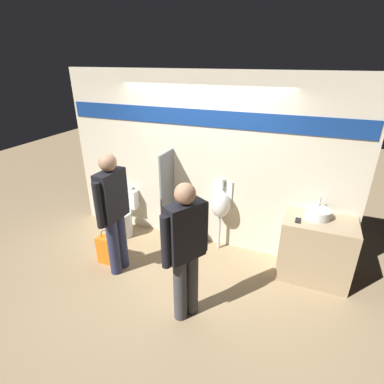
{
  "coord_description": "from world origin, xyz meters",
  "views": [
    {
      "loc": [
        1.47,
        -3.52,
        2.84
      ],
      "look_at": [
        0.0,
        0.17,
        1.05
      ],
      "focal_mm": 28.0,
      "sensor_mm": 36.0,
      "label": 1
    }
  ],
  "objects_px": {
    "cell_phone": "(298,220)",
    "person_in_vest": "(186,248)",
    "toilet": "(122,218)",
    "shopping_bag": "(108,250)",
    "urinal_near_counter": "(220,204)",
    "person_with_lanyard": "(113,210)",
    "sink_basin": "(318,213)"
  },
  "relations": [
    {
      "from": "cell_phone",
      "to": "toilet",
      "type": "bearing_deg",
      "value": 178.07
    },
    {
      "from": "cell_phone",
      "to": "person_with_lanyard",
      "type": "height_order",
      "value": "person_with_lanyard"
    },
    {
      "from": "cell_phone",
      "to": "urinal_near_counter",
      "type": "height_order",
      "value": "urinal_near_counter"
    },
    {
      "from": "urinal_near_counter",
      "to": "person_with_lanyard",
      "type": "height_order",
      "value": "person_with_lanyard"
    },
    {
      "from": "urinal_near_counter",
      "to": "person_with_lanyard",
      "type": "bearing_deg",
      "value": -138.7
    },
    {
      "from": "person_with_lanyard",
      "to": "toilet",
      "type": "bearing_deg",
      "value": 34.66
    },
    {
      "from": "cell_phone",
      "to": "shopping_bag",
      "type": "height_order",
      "value": "cell_phone"
    },
    {
      "from": "sink_basin",
      "to": "toilet",
      "type": "bearing_deg",
      "value": -178.42
    },
    {
      "from": "toilet",
      "to": "shopping_bag",
      "type": "distance_m",
      "value": 0.83
    },
    {
      "from": "person_in_vest",
      "to": "sink_basin",
      "type": "bearing_deg",
      "value": -12.86
    },
    {
      "from": "toilet",
      "to": "shopping_bag",
      "type": "relative_size",
      "value": 1.57
    },
    {
      "from": "person_with_lanyard",
      "to": "sink_basin",
      "type": "bearing_deg",
      "value": -66.2
    },
    {
      "from": "sink_basin",
      "to": "toilet",
      "type": "relative_size",
      "value": 0.37
    },
    {
      "from": "urinal_near_counter",
      "to": "person_with_lanyard",
      "type": "xyz_separation_m",
      "value": [
        -1.19,
        -1.04,
        0.18
      ]
    },
    {
      "from": "cell_phone",
      "to": "person_in_vest",
      "type": "xyz_separation_m",
      "value": [
        -1.1,
        -1.18,
        0.04
      ]
    },
    {
      "from": "urinal_near_counter",
      "to": "toilet",
      "type": "height_order",
      "value": "urinal_near_counter"
    },
    {
      "from": "urinal_near_counter",
      "to": "person_in_vest",
      "type": "height_order",
      "value": "person_in_vest"
    },
    {
      "from": "sink_basin",
      "to": "person_in_vest",
      "type": "height_order",
      "value": "person_in_vest"
    },
    {
      "from": "cell_phone",
      "to": "person_with_lanyard",
      "type": "relative_size",
      "value": 0.08
    },
    {
      "from": "urinal_near_counter",
      "to": "person_with_lanyard",
      "type": "distance_m",
      "value": 1.59
    },
    {
      "from": "cell_phone",
      "to": "person_in_vest",
      "type": "bearing_deg",
      "value": -132.98
    },
    {
      "from": "cell_phone",
      "to": "toilet",
      "type": "xyz_separation_m",
      "value": [
        -2.84,
        0.1,
        -0.6
      ]
    },
    {
      "from": "sink_basin",
      "to": "toilet",
      "type": "height_order",
      "value": "sink_basin"
    },
    {
      "from": "sink_basin",
      "to": "cell_phone",
      "type": "relative_size",
      "value": 2.32
    },
    {
      "from": "person_with_lanyard",
      "to": "cell_phone",
      "type": "bearing_deg",
      "value": -68.32
    },
    {
      "from": "shopping_bag",
      "to": "person_with_lanyard",
      "type": "bearing_deg",
      "value": -16.54
    },
    {
      "from": "toilet",
      "to": "person_with_lanyard",
      "type": "distance_m",
      "value": 1.2
    },
    {
      "from": "urinal_near_counter",
      "to": "person_with_lanyard",
      "type": "relative_size",
      "value": 0.67
    },
    {
      "from": "person_with_lanyard",
      "to": "urinal_near_counter",
      "type": "bearing_deg",
      "value": -45.02
    },
    {
      "from": "cell_phone",
      "to": "person_in_vest",
      "type": "relative_size",
      "value": 0.08
    },
    {
      "from": "sink_basin",
      "to": "person_with_lanyard",
      "type": "height_order",
      "value": "person_with_lanyard"
    },
    {
      "from": "sink_basin",
      "to": "toilet",
      "type": "distance_m",
      "value": 3.14
    }
  ]
}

